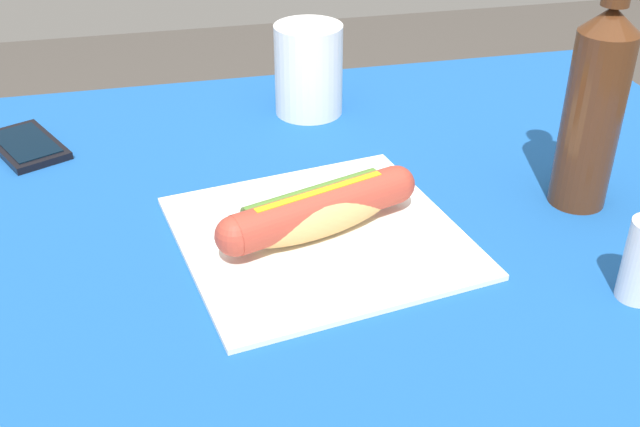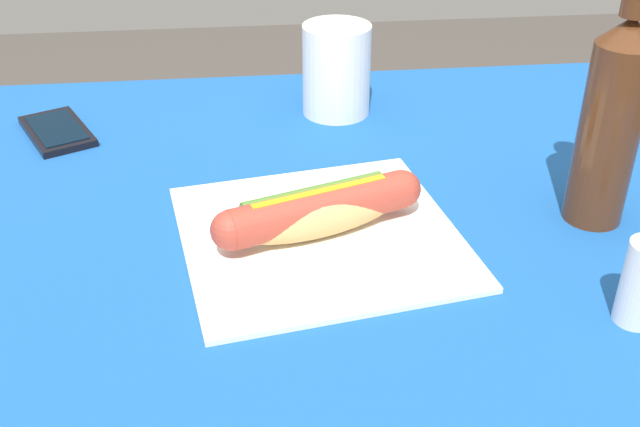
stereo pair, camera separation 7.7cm
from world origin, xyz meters
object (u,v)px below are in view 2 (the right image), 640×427
object	(u,v)px
hot_dog	(320,210)
cell_phone	(57,131)
soda_bottle	(612,119)
drinking_cup	(336,70)

from	to	relation	value
hot_dog	cell_phone	size ratio (longest dim) A/B	1.55
cell_phone	soda_bottle	size ratio (longest dim) A/B	0.54
hot_dog	soda_bottle	distance (m)	0.30
soda_bottle	drinking_cup	xyz separation A→B (m)	(-0.23, 0.30, -0.05)
hot_dog	drinking_cup	xyz separation A→B (m)	(0.05, 0.31, 0.03)
hot_dog	soda_bottle	world-z (taller)	soda_bottle
hot_dog	drinking_cup	size ratio (longest dim) A/B	1.80
hot_dog	drinking_cup	distance (m)	0.31
cell_phone	soda_bottle	distance (m)	0.66
soda_bottle	drinking_cup	world-z (taller)	soda_bottle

